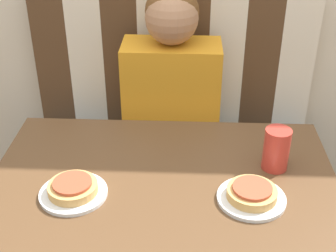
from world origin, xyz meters
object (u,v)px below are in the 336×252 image
plate_right (251,198)px  pizza_right (252,192)px  plate_left (74,193)px  drinking_cup (276,149)px  pizza_left (73,187)px  person (172,72)px

plate_right → pizza_right: 0.02m
plate_left → drinking_cup: (0.62, 0.17, 0.06)m
pizza_right → drinking_cup: drinking_cup is taller
pizza_left → pizza_right: bearing=0.0°
pizza_right → drinking_cup: 0.20m
plate_left → plate_right: 0.52m
plate_left → pizza_left: bearing=90.0°
pizza_left → drinking_cup: bearing=15.3°
person → pizza_left: person is taller
pizza_left → plate_left: bearing=-90.0°
person → pizza_right: bearing=-70.4°
pizza_right → plate_left: bearing=-180.0°
person → plate_left: (-0.26, -0.74, -0.07)m
person → drinking_cup: 0.67m
person → plate_left: person is taller
plate_left → plate_right: (0.52, 0.00, 0.00)m
person → pizza_left: bearing=-109.6°
plate_right → pizza_right: pizza_right is taller
person → plate_right: (0.26, -0.74, -0.07)m
drinking_cup → pizza_left: bearing=-164.7°
drinking_cup → person: bearing=121.9°
plate_left → pizza_left: 0.02m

